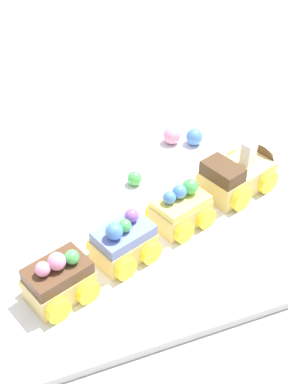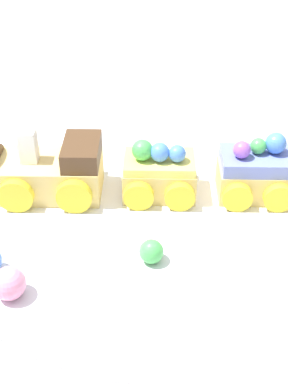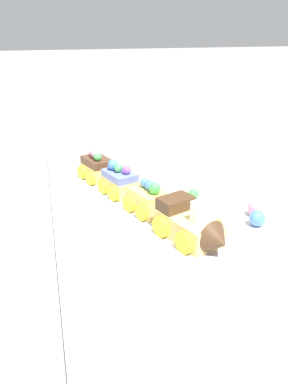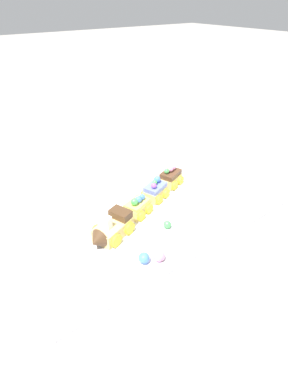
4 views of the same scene
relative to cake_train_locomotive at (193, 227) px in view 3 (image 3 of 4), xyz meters
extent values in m
plane|color=gray|center=(-0.14, -0.01, -0.04)|extent=(10.00, 10.00, 0.00)
cube|color=white|center=(-0.14, -0.01, -0.03)|extent=(0.73, 0.38, 0.01)
cube|color=#E5C675|center=(-0.01, 0.00, 0.00)|extent=(0.11, 0.09, 0.04)
cube|color=#4C331E|center=(-0.04, -0.01, 0.02)|extent=(0.05, 0.06, 0.02)
cone|color=#4C331E|center=(0.05, 0.02, 0.00)|extent=(0.04, 0.06, 0.05)
cube|color=white|center=(0.01, 0.00, 0.02)|extent=(0.02, 0.02, 0.02)
cube|color=white|center=(0.01, 0.00, 0.04)|extent=(0.02, 0.02, 0.02)
cylinder|color=yellow|center=(0.03, -0.02, -0.01)|extent=(0.04, 0.02, 0.03)
cylinder|color=yellow|center=(0.01, 0.04, -0.01)|extent=(0.04, 0.02, 0.03)
cylinder|color=yellow|center=(-0.02, -0.04, -0.01)|extent=(0.04, 0.02, 0.03)
cylinder|color=yellow|center=(-0.05, 0.02, -0.01)|extent=(0.04, 0.02, 0.03)
cube|color=#E5C675|center=(-0.11, -0.04, -0.01)|extent=(0.08, 0.07, 0.03)
cube|color=#EFE066|center=(-0.11, -0.04, 0.01)|extent=(0.08, 0.07, 0.01)
sphere|color=#4C84E0|center=(-0.13, -0.04, 0.03)|extent=(0.02, 0.02, 0.02)
sphere|color=#4C84E0|center=(-0.11, -0.04, 0.03)|extent=(0.02, 0.02, 0.02)
sphere|color=#4CBC56|center=(-0.10, -0.03, 0.03)|extent=(0.03, 0.03, 0.02)
cylinder|color=yellow|center=(-0.08, -0.06, -0.01)|extent=(0.03, 0.02, 0.03)
cylinder|color=yellow|center=(-0.10, -0.01, -0.01)|extent=(0.03, 0.02, 0.03)
cylinder|color=yellow|center=(-0.12, -0.07, -0.01)|extent=(0.03, 0.02, 0.03)
cylinder|color=yellow|center=(-0.14, -0.02, -0.01)|extent=(0.03, 0.02, 0.03)
cube|color=#E5C675|center=(-0.20, -0.07, -0.01)|extent=(0.08, 0.07, 0.03)
cube|color=#6B7AC6|center=(-0.20, -0.07, 0.02)|extent=(0.08, 0.07, 0.01)
sphere|color=#4C84E0|center=(-0.21, -0.08, 0.03)|extent=(0.03, 0.03, 0.02)
sphere|color=#4CBC56|center=(-0.20, -0.08, 0.03)|extent=(0.02, 0.02, 0.02)
sphere|color=#9956C6|center=(-0.19, -0.06, 0.03)|extent=(0.02, 0.02, 0.02)
cylinder|color=yellow|center=(-0.17, -0.09, -0.01)|extent=(0.03, 0.02, 0.03)
cylinder|color=yellow|center=(-0.19, -0.04, -0.01)|extent=(0.03, 0.02, 0.03)
cylinder|color=yellow|center=(-0.21, -0.10, -0.01)|extent=(0.03, 0.02, 0.03)
cylinder|color=yellow|center=(-0.23, -0.05, -0.01)|extent=(0.03, 0.02, 0.03)
cube|color=#E5C675|center=(-0.29, -0.10, -0.01)|extent=(0.08, 0.07, 0.03)
cube|color=brown|center=(-0.29, -0.10, 0.02)|extent=(0.08, 0.07, 0.02)
sphere|color=pink|center=(-0.30, -0.11, 0.03)|extent=(0.02, 0.02, 0.02)
sphere|color=pink|center=(-0.29, -0.11, 0.03)|extent=(0.03, 0.03, 0.02)
sphere|color=#4CBC56|center=(-0.27, -0.10, 0.03)|extent=(0.02, 0.02, 0.02)
cylinder|color=yellow|center=(-0.26, -0.12, -0.01)|extent=(0.03, 0.02, 0.03)
cylinder|color=yellow|center=(-0.28, -0.07, -0.01)|extent=(0.03, 0.02, 0.03)
cylinder|color=yellow|center=(-0.30, -0.14, -0.01)|extent=(0.03, 0.02, 0.03)
cylinder|color=yellow|center=(-0.32, -0.08, -0.01)|extent=(0.03, 0.02, 0.03)
sphere|color=#4CBC56|center=(-0.14, 0.06, -0.01)|extent=(0.02, 0.02, 0.02)
sphere|color=#4C84E0|center=(-0.02, 0.12, -0.01)|extent=(0.03, 0.03, 0.03)
sphere|color=pink|center=(-0.05, 0.14, -0.01)|extent=(0.03, 0.03, 0.03)
camera|label=1|loc=(-0.34, -0.51, 0.45)|focal=50.00mm
camera|label=2|loc=(-0.26, 0.38, 0.29)|focal=50.00mm
camera|label=3|loc=(0.46, -0.20, 0.28)|focal=35.00mm
camera|label=4|loc=(0.27, 0.51, 0.50)|focal=28.00mm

